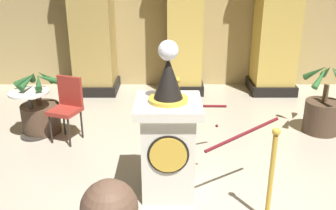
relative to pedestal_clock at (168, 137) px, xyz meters
The scene contains 12 objects.
back_wall 4.30m from the pedestal_clock, 85.58° to the left, with size 10.76×0.16×3.52m, color tan.
pedestal_clock is the anchor object (origin of this frame).
stanchion_near 1.20m from the pedestal_clock, 27.82° to the right, with size 0.24×0.24×1.06m.
stanchion_far 1.21m from the pedestal_clock, 83.44° to the left, with size 0.24×0.24×1.05m.
velvet_rope 0.66m from the pedestal_clock, 27.92° to the left, with size 1.32×1.33×0.22m.
column_left 4.07m from the pedestal_clock, 112.10° to the left, with size 0.93×0.93×3.38m.
column_right 4.35m from the pedestal_clock, 59.82° to the left, with size 0.92×0.92×3.38m.
column_centre_rear 3.81m from the pedestal_clock, 84.99° to the left, with size 0.82×0.82×3.38m.
potted_palm_left 2.62m from the pedestal_clock, 140.37° to the left, with size 0.68×0.61×1.03m.
potted_palm_right 2.94m from the pedestal_clock, 34.42° to the left, with size 0.74×0.79×1.12m.
cafe_table 2.55m from the pedestal_clock, 144.35° to the left, with size 0.59×0.59×0.73m.
cafe_chair_red 2.05m from the pedestal_clock, 136.71° to the left, with size 0.52×0.52×0.96m.
Camera 1 is at (-0.32, -3.36, 2.53)m, focal length 40.15 mm.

